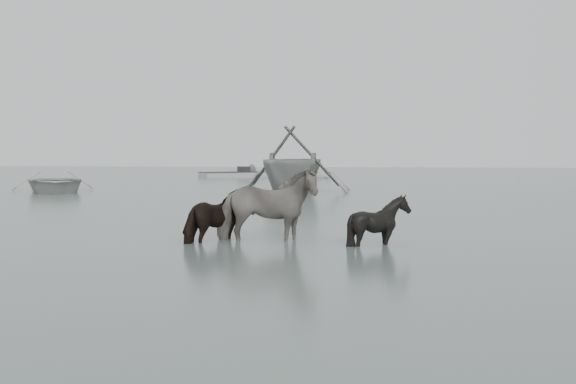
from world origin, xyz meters
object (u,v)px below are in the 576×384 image
at_px(pony_pinto, 266,198).
at_px(rowboat_lead, 54,180).
at_px(pony_black, 379,213).
at_px(pony_dark, 222,206).

distance_m(pony_pinto, rowboat_lead, 20.34).
bearing_deg(pony_black, pony_dark, 95.65).
distance_m(pony_dark, pony_black, 3.15).
bearing_deg(rowboat_lead, pony_pinto, -80.42).
distance_m(pony_black, rowboat_lead, 21.97).
height_order(pony_pinto, pony_dark, pony_pinto).
relative_size(pony_dark, rowboat_lead, 0.28).
height_order(pony_dark, rowboat_lead, pony_dark).
bearing_deg(pony_black, pony_pinto, 92.31).
xyz_separation_m(pony_pinto, pony_black, (2.26, -0.24, -0.25)).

